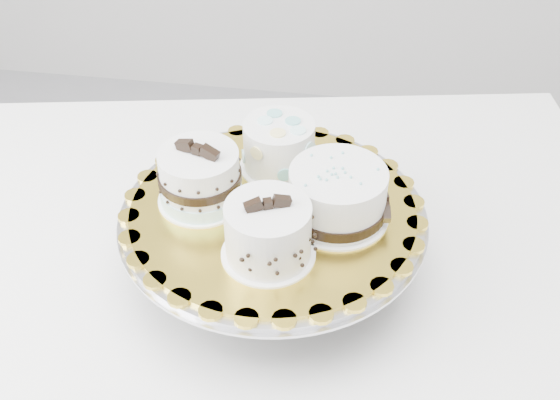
# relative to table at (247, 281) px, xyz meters

# --- Properties ---
(table) EXTENTS (1.25, 0.95, 0.75)m
(table) POSITION_rel_table_xyz_m (0.00, 0.00, 0.00)
(table) COLOR white
(table) RESTS_ON floor
(cake_stand) EXTENTS (0.39, 0.39, 0.11)m
(cake_stand) POSITION_rel_table_xyz_m (0.05, -0.05, 0.16)
(cake_stand) COLOR gray
(cake_stand) RESTS_ON table
(cake_board) EXTENTS (0.38, 0.38, 0.01)m
(cake_board) POSITION_rel_table_xyz_m (0.05, -0.05, 0.20)
(cake_board) COLOR gold
(cake_board) RESTS_ON cake_stand
(cake_swirl) EXTENTS (0.13, 0.13, 0.09)m
(cake_swirl) POSITION_rel_table_xyz_m (0.06, -0.14, 0.23)
(cake_swirl) COLOR white
(cake_swirl) RESTS_ON cake_board
(cake_banded) EXTENTS (0.13, 0.13, 0.09)m
(cake_banded) POSITION_rel_table_xyz_m (-0.04, -0.05, 0.23)
(cake_banded) COLOR white
(cake_banded) RESTS_ON cake_board
(cake_dots) EXTENTS (0.12, 0.12, 0.07)m
(cake_dots) POSITION_rel_table_xyz_m (0.04, 0.03, 0.23)
(cake_dots) COLOR white
(cake_dots) RESTS_ON cake_board
(cake_ribbon) EXTENTS (0.14, 0.13, 0.07)m
(cake_ribbon) POSITION_rel_table_xyz_m (0.13, -0.06, 0.23)
(cake_ribbon) COLOR white
(cake_ribbon) RESTS_ON cake_board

